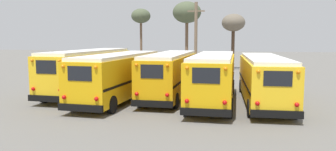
{
  "coord_description": "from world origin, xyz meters",
  "views": [
    {
      "loc": [
        4.28,
        -21.51,
        4.12
      ],
      "look_at": [
        0.0,
        0.02,
        1.58
      ],
      "focal_mm": 35.0,
      "sensor_mm": 36.0,
      "label": 1
    }
  ],
  "objects_px": {
    "school_bus_0": "(89,70)",
    "bare_tree_0": "(233,24)",
    "school_bus_2": "(171,73)",
    "school_bus_4": "(263,78)",
    "bare_tree_2": "(141,17)",
    "utility_pole": "(196,39)",
    "school_bus_3": "(213,77)",
    "school_bus_1": "(120,75)",
    "bare_tree_1": "(187,13)"
  },
  "relations": [
    {
      "from": "school_bus_2",
      "to": "school_bus_3",
      "type": "height_order",
      "value": "school_bus_3"
    },
    {
      "from": "school_bus_3",
      "to": "school_bus_4",
      "type": "xyz_separation_m",
      "value": [
        3.1,
        0.72,
        -0.08
      ]
    },
    {
      "from": "school_bus_4",
      "to": "school_bus_0",
      "type": "bearing_deg",
      "value": 173.99
    },
    {
      "from": "bare_tree_2",
      "to": "utility_pole",
      "type": "bearing_deg",
      "value": -47.68
    },
    {
      "from": "utility_pole",
      "to": "bare_tree_0",
      "type": "xyz_separation_m",
      "value": [
        3.85,
        8.56,
        1.86
      ]
    },
    {
      "from": "school_bus_2",
      "to": "school_bus_4",
      "type": "bearing_deg",
      "value": -10.64
    },
    {
      "from": "school_bus_2",
      "to": "bare_tree_2",
      "type": "height_order",
      "value": "bare_tree_2"
    },
    {
      "from": "school_bus_2",
      "to": "school_bus_3",
      "type": "bearing_deg",
      "value": -31.31
    },
    {
      "from": "school_bus_1",
      "to": "utility_pole",
      "type": "xyz_separation_m",
      "value": [
        3.49,
        13.98,
        2.36
      ]
    },
    {
      "from": "bare_tree_0",
      "to": "school_bus_4",
      "type": "bearing_deg",
      "value": -84.88
    },
    {
      "from": "utility_pole",
      "to": "school_bus_1",
      "type": "bearing_deg",
      "value": -104.01
    },
    {
      "from": "school_bus_0",
      "to": "bare_tree_0",
      "type": "height_order",
      "value": "bare_tree_0"
    },
    {
      "from": "school_bus_3",
      "to": "school_bus_4",
      "type": "height_order",
      "value": "school_bus_3"
    },
    {
      "from": "school_bus_0",
      "to": "school_bus_1",
      "type": "height_order",
      "value": "school_bus_0"
    },
    {
      "from": "school_bus_1",
      "to": "bare_tree_1",
      "type": "relative_size",
      "value": 1.23
    },
    {
      "from": "school_bus_2",
      "to": "school_bus_3",
      "type": "relative_size",
      "value": 1.03
    },
    {
      "from": "school_bus_1",
      "to": "school_bus_3",
      "type": "xyz_separation_m",
      "value": [
        6.2,
        -0.1,
        0.02
      ]
    },
    {
      "from": "bare_tree_0",
      "to": "bare_tree_2",
      "type": "distance_m",
      "value": 12.67
    },
    {
      "from": "school_bus_2",
      "to": "school_bus_4",
      "type": "relative_size",
      "value": 0.97
    },
    {
      "from": "school_bus_4",
      "to": "bare_tree_1",
      "type": "xyz_separation_m",
      "value": [
        -7.93,
        21.55,
        5.69
      ]
    },
    {
      "from": "school_bus_0",
      "to": "school_bus_1",
      "type": "relative_size",
      "value": 1.0
    },
    {
      "from": "utility_pole",
      "to": "bare_tree_2",
      "type": "bearing_deg",
      "value": 132.32
    },
    {
      "from": "school_bus_1",
      "to": "bare_tree_2",
      "type": "relative_size",
      "value": 1.33
    },
    {
      "from": "school_bus_3",
      "to": "school_bus_4",
      "type": "bearing_deg",
      "value": 13.09
    },
    {
      "from": "school_bus_4",
      "to": "school_bus_2",
      "type": "bearing_deg",
      "value": 169.36
    },
    {
      "from": "school_bus_0",
      "to": "utility_pole",
      "type": "height_order",
      "value": "utility_pole"
    },
    {
      "from": "school_bus_3",
      "to": "bare_tree_0",
      "type": "relative_size",
      "value": 1.43
    },
    {
      "from": "bare_tree_0",
      "to": "bare_tree_2",
      "type": "bearing_deg",
      "value": 175.31
    },
    {
      "from": "utility_pole",
      "to": "school_bus_3",
      "type": "bearing_deg",
      "value": -79.09
    },
    {
      "from": "school_bus_0",
      "to": "bare_tree_1",
      "type": "bearing_deg",
      "value": 77.54
    },
    {
      "from": "school_bus_3",
      "to": "bare_tree_2",
      "type": "bearing_deg",
      "value": 115.8
    },
    {
      "from": "school_bus_0",
      "to": "bare_tree_0",
      "type": "xyz_separation_m",
      "value": [
        10.44,
        20.61,
        4.14
      ]
    },
    {
      "from": "school_bus_4",
      "to": "bare_tree_2",
      "type": "distance_m",
      "value": 27.69
    },
    {
      "from": "school_bus_0",
      "to": "bare_tree_1",
      "type": "distance_m",
      "value": 21.46
    },
    {
      "from": "school_bus_0",
      "to": "school_bus_4",
      "type": "relative_size",
      "value": 0.99
    },
    {
      "from": "school_bus_2",
      "to": "bare_tree_0",
      "type": "relative_size",
      "value": 1.48
    },
    {
      "from": "utility_pole",
      "to": "bare_tree_0",
      "type": "bearing_deg",
      "value": 65.77
    },
    {
      "from": "school_bus_4",
      "to": "bare_tree_0",
      "type": "xyz_separation_m",
      "value": [
        -1.96,
        21.92,
        4.28
      ]
    },
    {
      "from": "utility_pole",
      "to": "bare_tree_2",
      "type": "relative_size",
      "value": 0.96
    },
    {
      "from": "bare_tree_0",
      "to": "bare_tree_2",
      "type": "height_order",
      "value": "bare_tree_2"
    },
    {
      "from": "school_bus_2",
      "to": "school_bus_4",
      "type": "xyz_separation_m",
      "value": [
        6.2,
        -1.17,
        -0.05
      ]
    },
    {
      "from": "school_bus_2",
      "to": "school_bus_4",
      "type": "height_order",
      "value": "school_bus_2"
    },
    {
      "from": "school_bus_2",
      "to": "utility_pole",
      "type": "height_order",
      "value": "utility_pole"
    },
    {
      "from": "school_bus_4",
      "to": "bare_tree_0",
      "type": "bearing_deg",
      "value": 95.12
    },
    {
      "from": "bare_tree_2",
      "to": "bare_tree_0",
      "type": "bearing_deg",
      "value": -4.69
    },
    {
      "from": "bare_tree_1",
      "to": "school_bus_1",
      "type": "bearing_deg",
      "value": -93.54
    },
    {
      "from": "bare_tree_0",
      "to": "utility_pole",
      "type": "bearing_deg",
      "value": -114.23
    },
    {
      "from": "school_bus_3",
      "to": "utility_pole",
      "type": "height_order",
      "value": "utility_pole"
    },
    {
      "from": "school_bus_1",
      "to": "bare_tree_1",
      "type": "height_order",
      "value": "bare_tree_1"
    },
    {
      "from": "school_bus_0",
      "to": "bare_tree_1",
      "type": "height_order",
      "value": "bare_tree_1"
    }
  ]
}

